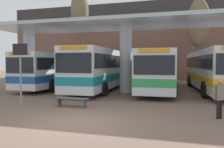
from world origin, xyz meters
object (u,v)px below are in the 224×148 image
Objects in this scene: info_sign_platform at (20,62)px; transit_bus_center_bay at (102,68)px; poplar_tree_behind_right at (199,24)px; transit_bus_left_bay at (61,69)px; poplar_tree_behind_left at (80,13)px; transit_bus_far_right_bay at (212,69)px; parked_car_street at (149,74)px; pedestrian_waiting at (220,95)px; transit_bus_right_bay at (158,69)px; waiting_bench_mid_platform at (72,100)px.

transit_bus_center_bay is at bearing 74.24° from info_sign_platform.
info_sign_platform is 19.51m from poplar_tree_behind_right.
transit_bus_left_bay is 9.48m from poplar_tree_behind_left.
poplar_tree_behind_left reaches higher than transit_bus_far_right_bay.
poplar_tree_behind_right is at bearing 56.15° from info_sign_platform.
transit_bus_center_bay is 10.17m from parked_car_street.
info_sign_platform is 9.72m from pedestrian_waiting.
poplar_tree_behind_right is 2.05× the size of parked_car_street.
transit_bus_far_right_bay is 9.28m from pedestrian_waiting.
transit_bus_far_right_bay reaches higher than parked_car_street.
transit_bus_center_bay reaches higher than info_sign_platform.
poplar_tree_behind_left is at bearing -79.68° from transit_bus_left_bay.
transit_bus_right_bay reaches higher than parked_car_street.
pedestrian_waiting is (-1.22, -9.16, -0.83)m from transit_bus_far_right_bay.
poplar_tree_behind_left is (-3.12, 15.08, 6.11)m from info_sign_platform.
transit_bus_left_bay is 1.02× the size of poplar_tree_behind_left.
poplar_tree_behind_left is 13.87m from poplar_tree_behind_right.
transit_bus_left_bay is 12.97m from transit_bus_far_right_bay.
transit_bus_left_bay is 2.50× the size of parked_car_street.
parked_car_street is (8.28, 2.18, -7.46)m from poplar_tree_behind_left.
transit_bus_far_right_bay is (12.96, 0.26, 0.08)m from transit_bus_left_bay.
parked_car_street reaches higher than waiting_bench_mid_platform.
transit_bus_right_bay is (8.83, 0.29, 0.03)m from transit_bus_left_bay.
pedestrian_waiting is at bearing 106.77° from transit_bus_right_bay.
transit_bus_center_bay is 7.21× the size of pedestrian_waiting.
transit_bus_right_bay reaches higher than pedestrian_waiting.
poplar_tree_behind_right is 7.94m from parked_car_street.
transit_bus_right_bay is 7.84× the size of pedestrian_waiting.
poplar_tree_behind_left reaches higher than info_sign_platform.
parked_car_street reaches higher than pedestrian_waiting.
transit_bus_right_bay is 2.72× the size of parked_car_street.
waiting_bench_mid_platform is 3.47m from info_sign_platform.
parked_car_street is at bearing -59.27° from transit_bus_far_right_bay.
transit_bus_left_bay is 7.19× the size of pedestrian_waiting.
transit_bus_right_bay is 9.47m from waiting_bench_mid_platform.
info_sign_platform is 0.72× the size of parked_car_street.
pedestrian_waiting is (2.91, -9.20, -0.78)m from transit_bus_right_bay.
transit_bus_right_bay reaches higher than transit_bus_left_bay.
poplar_tree_behind_left is 1.19× the size of poplar_tree_behind_right.
transit_bus_left_bay is 6.42× the size of waiting_bench_mid_platform.
parked_car_street is at bearing -107.29° from transit_bus_center_bay.
parked_car_street is at bearing -80.51° from transit_bus_right_bay.
transit_bus_center_bay reaches higher than waiting_bench_mid_platform.
waiting_bench_mid_platform is 17.21m from parked_car_street.
transit_bus_center_bay is at bearing 95.43° from waiting_bench_mid_platform.
parked_car_street is at bearing 165.08° from poplar_tree_behind_right.
transit_bus_right_bay is 13.46m from poplar_tree_behind_left.
parked_car_street is at bearing 70.49° from pedestrian_waiting.
pedestrian_waiting reaches higher than waiting_bench_mid_platform.
parked_car_street is (3.02, 9.67, -0.88)m from transit_bus_center_bay.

